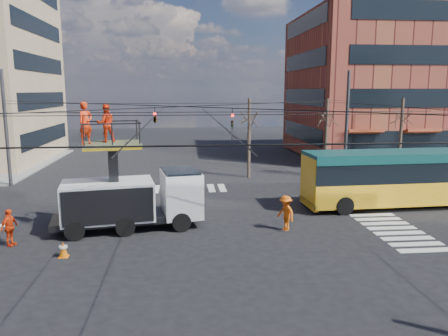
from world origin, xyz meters
TOP-DOWN VIEW (x-y plane):
  - ground at (0.00, 0.00)m, footprint 120.00×120.00m
  - sidewalk_ne at (21.00, 21.00)m, footprint 18.00×18.00m
  - crosswalks at (0.00, 0.00)m, footprint 22.40×22.40m
  - building_ne at (21.98, 23.98)m, footprint 20.06×16.06m
  - overhead_network at (-0.07, 0.40)m, footprint 24.24×24.24m
  - tree_a at (5.00, 13.50)m, footprint 2.00×2.00m
  - tree_b at (11.00, 13.50)m, footprint 2.00×2.00m
  - tree_c at (17.00, 13.50)m, footprint 2.00×2.00m
  - utility_truck at (-2.52, 1.68)m, footprint 7.28×3.56m
  - city_bus at (12.39, 4.23)m, footprint 11.30×3.11m
  - traffic_cone at (-4.86, -1.91)m, footprint 0.36×0.36m
  - worker_ground at (-7.48, -0.35)m, footprint 0.70×1.03m
  - flagger at (4.79, 0.57)m, footprint 1.05×1.26m

SIDE VIEW (x-z plane):
  - ground at x=0.00m, z-range 0.00..0.00m
  - crosswalks at x=0.00m, z-range 0.00..0.02m
  - sidewalk_ne at x=21.00m, z-range 0.00..0.12m
  - traffic_cone at x=-4.86m, z-range 0.00..0.66m
  - worker_ground at x=-7.48m, z-range 0.00..1.63m
  - flagger at x=4.79m, z-range 0.00..1.70m
  - city_bus at x=12.39m, z-range 0.12..3.32m
  - utility_truck at x=-2.52m, z-range -1.04..5.06m
  - overhead_network at x=-0.07m, z-range 0.29..8.29m
  - tree_a at x=5.00m, z-range 1.63..7.63m
  - tree_b at x=11.00m, z-range 1.63..7.63m
  - tree_c at x=17.00m, z-range 1.63..7.63m
  - building_ne at x=21.98m, z-range 0.00..14.00m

